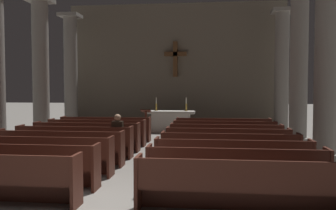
% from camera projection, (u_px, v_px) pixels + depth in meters
% --- Properties ---
extents(ground_plane, '(80.00, 80.00, 0.00)m').
position_uv_depth(ground_plane, '(108.00, 208.00, 6.33)').
color(ground_plane, gray).
extents(pew_left_row_2, '(3.52, 0.50, 0.95)m').
position_uv_depth(pew_left_row_2, '(16.00, 165.00, 7.63)').
color(pew_left_row_2, '#4C2319').
rests_on(pew_left_row_2, ground).
extents(pew_left_row_3, '(3.52, 0.50, 0.95)m').
position_uv_depth(pew_left_row_3, '(40.00, 155.00, 8.73)').
color(pew_left_row_3, '#4C2319').
rests_on(pew_left_row_3, ground).
extents(pew_left_row_4, '(3.52, 0.50, 0.95)m').
position_uv_depth(pew_left_row_4, '(59.00, 148.00, 9.83)').
color(pew_left_row_4, '#4C2319').
rests_on(pew_left_row_4, ground).
extents(pew_left_row_5, '(3.52, 0.50, 0.95)m').
position_uv_depth(pew_left_row_5, '(74.00, 141.00, 10.93)').
color(pew_left_row_5, '#4C2319').
rests_on(pew_left_row_5, ground).
extents(pew_left_row_6, '(3.52, 0.50, 0.95)m').
position_uv_depth(pew_left_row_6, '(87.00, 136.00, 12.03)').
color(pew_left_row_6, '#4C2319').
rests_on(pew_left_row_6, ground).
extents(pew_left_row_7, '(3.52, 0.50, 0.95)m').
position_uv_depth(pew_left_row_7, '(97.00, 132.00, 13.13)').
color(pew_left_row_7, '#4C2319').
rests_on(pew_left_row_7, ground).
extents(pew_left_row_8, '(3.52, 0.50, 0.95)m').
position_uv_depth(pew_left_row_8, '(106.00, 129.00, 14.24)').
color(pew_left_row_8, '#4C2319').
rests_on(pew_left_row_8, ground).
extents(pew_right_row_1, '(3.52, 0.50, 0.95)m').
position_uv_depth(pew_right_row_1, '(241.00, 186.00, 6.01)').
color(pew_right_row_1, '#4C2319').
rests_on(pew_right_row_1, ground).
extents(pew_right_row_2, '(3.52, 0.50, 0.95)m').
position_uv_depth(pew_right_row_2, '(236.00, 171.00, 7.11)').
color(pew_right_row_2, '#4C2319').
rests_on(pew_right_row_2, ground).
extents(pew_right_row_3, '(3.52, 0.50, 0.95)m').
position_uv_depth(pew_right_row_3, '(232.00, 159.00, 8.22)').
color(pew_right_row_3, '#4C2319').
rests_on(pew_right_row_3, ground).
extents(pew_right_row_4, '(3.52, 0.50, 0.95)m').
position_uv_depth(pew_right_row_4, '(230.00, 151.00, 9.32)').
color(pew_right_row_4, '#4C2319').
rests_on(pew_right_row_4, ground).
extents(pew_right_row_5, '(3.52, 0.50, 0.95)m').
position_uv_depth(pew_right_row_5, '(227.00, 144.00, 10.42)').
color(pew_right_row_5, '#4C2319').
rests_on(pew_right_row_5, ground).
extents(pew_right_row_6, '(3.52, 0.50, 0.95)m').
position_uv_depth(pew_right_row_6, '(226.00, 139.00, 11.52)').
color(pew_right_row_6, '#4C2319').
rests_on(pew_right_row_6, ground).
extents(pew_right_row_7, '(3.52, 0.50, 0.95)m').
position_uv_depth(pew_right_row_7, '(224.00, 134.00, 12.62)').
color(pew_right_row_7, '#4C2319').
rests_on(pew_right_row_7, ground).
extents(pew_right_row_8, '(3.52, 0.50, 0.95)m').
position_uv_depth(pew_right_row_8, '(223.00, 130.00, 13.72)').
color(pew_right_row_8, '#4C2319').
rests_on(pew_right_row_8, ground).
extents(column_right_second, '(0.99, 0.99, 5.72)m').
position_uv_depth(column_right_second, '(326.00, 64.00, 10.45)').
color(column_right_second, gray).
rests_on(column_right_second, ground).
extents(column_left_third, '(0.99, 0.99, 5.72)m').
position_uv_depth(column_left_third, '(41.00, 71.00, 14.82)').
color(column_left_third, gray).
rests_on(column_left_third, ground).
extents(column_right_third, '(0.99, 0.99, 5.72)m').
position_uv_depth(column_right_third, '(299.00, 69.00, 13.67)').
color(column_right_third, gray).
rests_on(column_right_third, ground).
extents(column_left_fourth, '(0.99, 0.99, 5.72)m').
position_uv_depth(column_left_fourth, '(71.00, 74.00, 18.05)').
color(column_left_fourth, gray).
rests_on(column_left_fourth, ground).
extents(column_right_fourth, '(0.99, 0.99, 5.72)m').
position_uv_depth(column_right_fourth, '(282.00, 73.00, 16.90)').
color(column_right_fourth, gray).
rests_on(column_right_fourth, ground).
extents(altar, '(2.20, 0.90, 1.01)m').
position_uv_depth(altar, '(171.00, 121.00, 16.86)').
color(altar, '#BCB7AD').
rests_on(altar, ground).
extents(candlestick_left, '(0.16, 0.16, 0.61)m').
position_uv_depth(candlestick_left, '(156.00, 107.00, 16.90)').
color(candlestick_left, '#B79338').
rests_on(candlestick_left, altar).
extents(candlestick_right, '(0.16, 0.16, 0.61)m').
position_uv_depth(candlestick_right, '(186.00, 107.00, 16.75)').
color(candlestick_right, '#B79338').
rests_on(candlestick_right, altar).
extents(apse_with_cross, '(11.26, 0.47, 6.46)m').
position_uv_depth(apse_with_cross, '(176.00, 66.00, 19.06)').
color(apse_with_cross, '#706656').
rests_on(apse_with_cross, ground).
extents(lectern, '(0.44, 0.36, 1.15)m').
position_uv_depth(lectern, '(146.00, 123.00, 15.78)').
color(lectern, '#4C2319').
rests_on(lectern, ground).
extents(lone_worshipper, '(0.32, 0.43, 1.32)m').
position_uv_depth(lone_worshipper, '(118.00, 135.00, 10.81)').
color(lone_worshipper, '#26262B').
rests_on(lone_worshipper, ground).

